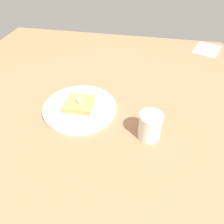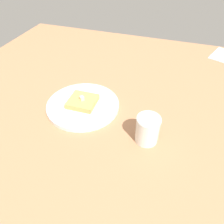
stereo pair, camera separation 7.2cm
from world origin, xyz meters
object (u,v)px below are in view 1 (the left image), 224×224
Objects in this scene: syrup_jar at (150,127)px; napkin at (207,49)px; plate at (80,108)px; fork at (90,119)px.

napkin is (-68.81, 26.86, -3.99)cm from syrup_jar.
plate is 8.38cm from fork.
fork is 1.58× the size of syrup_jar.
napkin is (-66.57, 46.85, -1.55)cm from fork.
plate is 1.85× the size of fork.
napkin is at bearing 158.67° from syrup_jar.
plate reaches higher than napkin.
plate is 79.90cm from napkin.
napkin is at bearing 139.03° from plate.
syrup_jar is at bearing 71.61° from plate.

